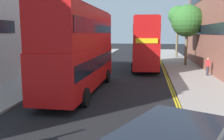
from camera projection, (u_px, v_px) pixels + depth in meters
sidewalk_right at (199, 84)px, 18.76m from camera, size 4.00×80.00×0.14m
sidewalk_left at (40, 80)px, 20.70m from camera, size 4.00×80.00×0.14m
kerb_line_outer at (173, 90)px, 17.13m from camera, size 0.10×56.00×0.01m
kerb_line_inner at (171, 90)px, 17.16m from camera, size 0.10×56.00×0.01m
double_decker_bus_away at (80, 47)px, 16.32m from camera, size 2.88×10.83×5.64m
double_decker_bus_oncoming at (145, 42)px, 27.15m from camera, size 3.14×10.90×5.64m
pedestrian_far at (208, 66)px, 22.18m from camera, size 0.34×0.22×1.62m
street_tree_near at (178, 16)px, 38.83m from camera, size 3.06×3.06×8.14m
street_tree_mid at (187, 21)px, 29.07m from camera, size 3.81×3.81×7.19m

